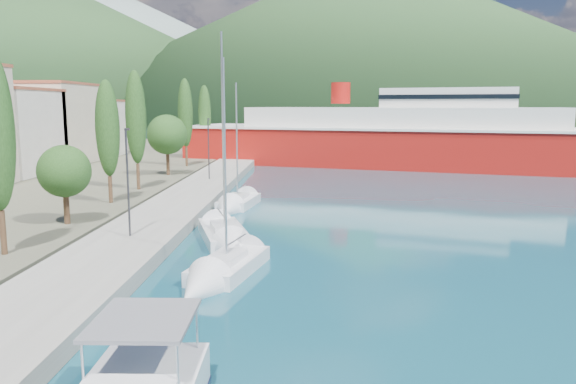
{
  "coord_description": "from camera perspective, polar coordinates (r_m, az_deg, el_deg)",
  "views": [
    {
      "loc": [
        1.23,
        -15.79,
        8.1
      ],
      "look_at": [
        0.0,
        14.0,
        3.5
      ],
      "focal_mm": 35.0,
      "sensor_mm": 36.0,
      "label": 1
    }
  ],
  "objects": [
    {
      "name": "sailboat_near",
      "position": [
        26.21,
        -7.53,
        -8.61
      ],
      "size": [
        4.11,
        8.12,
        11.19
      ],
      "color": "silver",
      "rests_on": "ground"
    },
    {
      "name": "quay",
      "position": [
        43.7,
        -11.21,
        -1.55
      ],
      "size": [
        5.0,
        88.0,
        0.8
      ],
      "primitive_type": "cube",
      "color": "gray",
      "rests_on": "ground"
    },
    {
      "name": "hills_far",
      "position": [
        652.9,
        14.99,
        14.57
      ],
      "size": [
        1480.0,
        900.0,
        180.0
      ],
      "color": "gray",
      "rests_on": "ground"
    },
    {
      "name": "tree_row",
      "position": [
        51.62,
        -15.08,
        6.15
      ],
      "size": [
        4.24,
        65.46,
        10.7
      ],
      "color": "#47301E",
      "rests_on": "land_strip"
    },
    {
      "name": "ground",
      "position": [
        136.03,
        1.85,
        5.35
      ],
      "size": [
        1400.0,
        1400.0,
        0.0
      ],
      "primitive_type": "plane",
      "color": "#14495B"
    },
    {
      "name": "hills_near",
      "position": [
        402.28,
        16.81,
        14.26
      ],
      "size": [
        1010.0,
        520.0,
        115.0
      ],
      "color": "#274824",
      "rests_on": "ground"
    },
    {
      "name": "sailboat_far",
      "position": [
        44.12,
        -5.66,
        -1.45
      ],
      "size": [
        3.45,
        7.62,
        10.8
      ],
      "color": "silver",
      "rests_on": "ground"
    },
    {
      "name": "ferry",
      "position": [
        77.2,
        11.44,
        5.26
      ],
      "size": [
        60.76,
        29.32,
        11.85
      ],
      "color": "#A5140F",
      "rests_on": "ground"
    },
    {
      "name": "lamp_posts",
      "position": [
        33.26,
        -15.57,
        1.51
      ],
      "size": [
        0.15,
        48.19,
        6.06
      ],
      "color": "#2D2D33",
      "rests_on": "quay"
    },
    {
      "name": "sailboat_mid",
      "position": [
        32.31,
        -5.97,
        -5.21
      ],
      "size": [
        5.02,
        9.49,
        13.23
      ],
      "color": "silver",
      "rests_on": "ground"
    }
  ]
}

